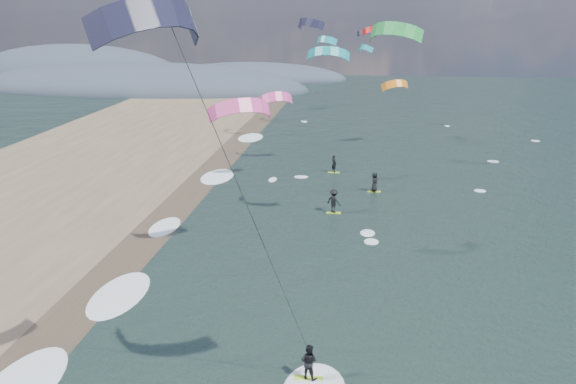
# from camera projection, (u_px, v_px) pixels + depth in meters

# --- Properties ---
(wet_sand_strip) EXTENTS (3.00, 240.00, 0.00)m
(wet_sand_strip) POSITION_uv_depth(u_px,v_px,m) (50.00, 339.00, 30.04)
(wet_sand_strip) COLOR #382D23
(wet_sand_strip) RESTS_ON ground
(coastal_hills) EXTENTS (80.00, 41.00, 15.00)m
(coastal_hills) POSITION_uv_depth(u_px,v_px,m) (128.00, 84.00, 127.14)
(coastal_hills) COLOR #3D4756
(coastal_hills) RESTS_ON ground
(kitesurfer_near_b) EXTENTS (6.74, 9.11, 15.79)m
(kitesurfer_near_b) POSITION_uv_depth(u_px,v_px,m) (227.00, 168.00, 20.26)
(kitesurfer_near_b) COLOR #B3EB29
(kitesurfer_near_b) RESTS_ON ground
(far_kitesurfers) EXTENTS (4.81, 13.08, 1.85)m
(far_kitesurfers) POSITION_uv_depth(u_px,v_px,m) (346.00, 189.00, 51.40)
(far_kitesurfers) COLOR #B3EB29
(far_kitesurfers) RESTS_ON ground
(bg_kite_field) EXTENTS (13.96, 76.96, 7.96)m
(bg_kite_field) POSITION_uv_depth(u_px,v_px,m) (343.00, 48.00, 66.04)
(bg_kite_field) COLOR teal
(bg_kite_field) RESTS_ON ground
(shoreline_surf) EXTENTS (2.40, 79.40, 0.11)m
(shoreline_surf) POSITION_uv_depth(u_px,v_px,m) (113.00, 296.00, 34.43)
(shoreline_surf) COLOR white
(shoreline_surf) RESTS_ON ground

